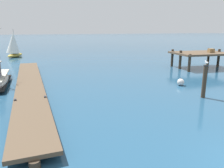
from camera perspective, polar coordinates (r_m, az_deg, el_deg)
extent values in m
cube|color=brown|center=(17.41, -20.45, 0.06)|extent=(2.08, 20.79, 0.16)
cylinder|color=#3D3023|center=(7.77, -19.30, -19.05)|extent=(0.36, 0.36, 0.29)
cylinder|color=#3D3023|center=(12.48, -20.06, -6.30)|extent=(0.36, 0.36, 0.29)
cylinder|color=#3D3023|center=(17.46, -20.39, -0.66)|extent=(0.36, 0.36, 0.29)
cylinder|color=#3D3023|center=(22.54, -20.56, 2.46)|extent=(0.36, 0.36, 0.29)
cylinder|color=#3D3023|center=(27.66, -20.68, 4.43)|extent=(0.36, 0.36, 0.29)
cube|color=#333338|center=(13.39, -23.69, -3.72)|extent=(0.12, 0.20, 0.08)
cube|color=#333338|center=(13.38, -16.85, -3.14)|extent=(0.12, 0.20, 0.08)
cube|color=brown|center=(26.90, 21.80, 7.37)|extent=(6.27, 4.86, 0.20)
cylinder|color=#3D3023|center=(24.15, 19.31, 5.14)|extent=(0.28, 0.28, 1.84)
cylinder|color=#3D3023|center=(27.13, 15.25, 6.50)|extent=(0.28, 0.28, 2.01)
cylinder|color=#3D3023|center=(29.84, 23.58, 6.48)|extent=(0.28, 0.28, 2.03)
cylinder|color=#3D3023|center=(25.62, 17.17, 5.98)|extent=(0.28, 0.28, 2.03)
cylinder|color=#3D3023|center=(28.47, 25.74, 6.02)|extent=(0.28, 0.28, 2.08)
cube|color=olive|center=(26.89, 24.15, 7.84)|extent=(0.66, 0.55, 0.44)
cylinder|color=#3D3023|center=(15.19, 22.69, 0.60)|extent=(0.26, 0.26, 2.12)
cylinder|color=#28282D|center=(15.00, 23.06, 4.44)|extent=(0.30, 0.30, 0.06)
cylinder|color=gold|center=(14.98, 23.00, 4.68)|extent=(0.01, 0.01, 0.07)
cylinder|color=gold|center=(15.00, 23.16, 4.68)|extent=(0.01, 0.01, 0.07)
ellipsoid|color=white|center=(14.98, 23.12, 5.08)|extent=(0.18, 0.30, 0.13)
ellipsoid|color=silver|center=(14.93, 22.99, 5.11)|extent=(0.08, 0.24, 0.09)
ellipsoid|color=#383838|center=(14.84, 23.22, 5.02)|extent=(0.04, 0.07, 0.04)
ellipsoid|color=silver|center=(14.99, 23.34, 5.10)|extent=(0.08, 0.24, 0.09)
ellipsoid|color=#383838|center=(14.89, 23.55, 5.01)|extent=(0.04, 0.07, 0.04)
cone|color=white|center=(14.85, 23.43, 4.98)|extent=(0.09, 0.09, 0.07)
sphere|color=white|center=(15.06, 22.92, 5.47)|extent=(0.08, 0.08, 0.08)
cone|color=gold|center=(15.11, 22.82, 5.48)|extent=(0.03, 0.05, 0.02)
sphere|color=silver|center=(18.07, 17.27, 0.48)|extent=(0.55, 0.55, 0.55)
torus|color=black|center=(18.02, 17.33, 1.33)|extent=(0.14, 0.02, 0.14)
ellipsoid|color=gold|center=(38.57, -23.65, 6.84)|extent=(2.78, 3.98, 0.60)
cylinder|color=#B2ADA3|center=(38.49, -23.90, 10.04)|extent=(0.08, 0.08, 3.71)
cone|color=silver|center=(38.20, -24.13, 9.71)|extent=(2.92, 2.79, 3.34)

